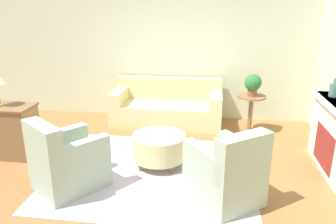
{
  "coord_description": "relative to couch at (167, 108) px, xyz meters",
  "views": [
    {
      "loc": [
        0.81,
        -4.15,
        2.34
      ],
      "look_at": [
        0.15,
        0.55,
        0.75
      ],
      "focal_mm": 35.0,
      "sensor_mm": 36.0,
      "label": 1
    }
  ],
  "objects": [
    {
      "name": "couch",
      "position": [
        0.0,
        0.0,
        0.0
      ],
      "size": [
        2.16,
        0.9,
        0.89
      ],
      "color": "beige",
      "rests_on": "ground_plane"
    },
    {
      "name": "armchair_right",
      "position": [
        1.11,
        -2.64,
        0.05
      ],
      "size": [
        1.05,
        1.07,
        0.97
      ],
      "color": "#9EB29E",
      "rests_on": "rug"
    },
    {
      "name": "ottoman_table",
      "position": [
        0.14,
        -1.82,
        -0.02
      ],
      "size": [
        0.79,
        0.79,
        0.48
      ],
      "color": "beige",
      "rests_on": "rug"
    },
    {
      "name": "armchair_left",
      "position": [
        -0.95,
        -2.64,
        0.05
      ],
      "size": [
        1.05,
        1.07,
        0.97
      ],
      "color": "#9EB29E",
      "rests_on": "rug"
    },
    {
      "name": "wall_back",
      "position": [
        0.08,
        0.52,
        1.08
      ],
      "size": [
        9.04,
        0.12,
        2.8
      ],
      "color": "beige",
      "rests_on": "ground_plane"
    },
    {
      "name": "potted_plant_on_side_table",
      "position": [
        1.62,
        -0.21,
        0.61
      ],
      "size": [
        0.31,
        0.31,
        0.41
      ],
      "color": "brown",
      "rests_on": "side_table"
    },
    {
      "name": "dresser",
      "position": [
        -2.34,
        -1.81,
        0.11
      ],
      "size": [
        1.0,
        0.52,
        0.83
      ],
      "color": "olive",
      "rests_on": "ground_plane"
    },
    {
      "name": "rug",
      "position": [
        0.08,
        -2.06,
        -0.32
      ],
      "size": [
        2.85,
        2.47,
        0.01
      ],
      "color": "#BCB2C1",
      "rests_on": "ground_plane"
    },
    {
      "name": "vase_mantel_near",
      "position": [
        2.67,
        -1.27,
        0.81
      ],
      "size": [
        0.16,
        0.16,
        0.27
      ],
      "color": "#477066",
      "rests_on": "fireplace"
    },
    {
      "name": "ground_plane",
      "position": [
        0.08,
        -2.06,
        -0.32
      ],
      "size": [
        16.0,
        16.0,
        0.0
      ],
      "primitive_type": "plane",
      "color": "#996638"
    },
    {
      "name": "side_table",
      "position": [
        1.62,
        -0.21,
        0.15
      ],
      "size": [
        0.53,
        0.53,
        0.7
      ],
      "color": "olive",
      "rests_on": "ground_plane"
    }
  ]
}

